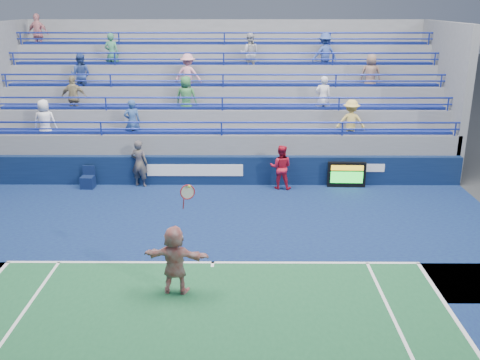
{
  "coord_description": "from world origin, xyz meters",
  "views": [
    {
      "loc": [
        0.79,
        -12.76,
        6.6
      ],
      "look_at": [
        0.71,
        2.5,
        1.5
      ],
      "focal_mm": 40.0,
      "sensor_mm": 36.0,
      "label": 1
    }
  ],
  "objects_px": {
    "serve_speed_board": "(347,175)",
    "ball_girl": "(281,167)",
    "judge_chair": "(88,181)",
    "tennis_player": "(175,260)",
    "line_judge": "(139,163)"
  },
  "relations": [
    {
      "from": "ball_girl",
      "to": "line_judge",
      "type": "bearing_deg",
      "value": 7.39
    },
    {
      "from": "tennis_player",
      "to": "line_judge",
      "type": "distance_m",
      "value": 8.04
    },
    {
      "from": "serve_speed_board",
      "to": "line_judge",
      "type": "distance_m",
      "value": 7.72
    },
    {
      "from": "serve_speed_board",
      "to": "judge_chair",
      "type": "height_order",
      "value": "serve_speed_board"
    },
    {
      "from": "judge_chair",
      "to": "tennis_player",
      "type": "xyz_separation_m",
      "value": [
        4.17,
        -7.49,
        0.59
      ]
    },
    {
      "from": "serve_speed_board",
      "to": "judge_chair",
      "type": "xyz_separation_m",
      "value": [
        -9.62,
        -0.14,
        -0.23
      ]
    },
    {
      "from": "serve_speed_board",
      "to": "tennis_player",
      "type": "relative_size",
      "value": 0.52
    },
    {
      "from": "tennis_player",
      "to": "ball_girl",
      "type": "relative_size",
      "value": 1.64
    },
    {
      "from": "tennis_player",
      "to": "line_judge",
      "type": "relative_size",
      "value": 1.53
    },
    {
      "from": "tennis_player",
      "to": "serve_speed_board",
      "type": "bearing_deg",
      "value": 54.46
    },
    {
      "from": "judge_chair",
      "to": "line_judge",
      "type": "height_order",
      "value": "line_judge"
    },
    {
      "from": "serve_speed_board",
      "to": "ball_girl",
      "type": "height_order",
      "value": "ball_girl"
    },
    {
      "from": "serve_speed_board",
      "to": "ball_girl",
      "type": "xyz_separation_m",
      "value": [
        -2.47,
        -0.17,
        0.34
      ]
    },
    {
      "from": "serve_speed_board",
      "to": "judge_chair",
      "type": "relative_size",
      "value": 1.73
    },
    {
      "from": "judge_chair",
      "to": "line_judge",
      "type": "relative_size",
      "value": 0.46
    }
  ]
}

